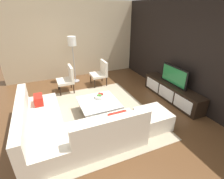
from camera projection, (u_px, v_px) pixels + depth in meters
ground_plane at (97, 117)px, 4.41m from camera, size 14.00×14.00×0.00m
feature_wall_back at (186, 53)px, 4.75m from camera, size 6.40×0.12×2.80m
side_wall_left at (74, 41)px, 6.51m from camera, size 0.12×5.20×2.80m
area_rug at (95, 115)px, 4.49m from camera, size 3.28×2.81×0.01m
media_console at (171, 92)px, 5.15m from camera, size 2.21×0.43×0.50m
television at (174, 76)px, 4.92m from camera, size 1.02×0.06×0.55m
sectional_couch at (65, 128)px, 3.56m from camera, size 2.34×2.38×0.82m
coffee_table at (99, 107)px, 4.44m from camera, size 0.98×0.97×0.38m
accent_chair_near at (68, 78)px, 5.55m from camera, size 0.57×0.51×0.87m
floor_lamp at (72, 45)px, 5.93m from camera, size 0.30×0.30×1.67m
ottoman at (153, 119)px, 3.99m from camera, size 0.70×0.70×0.40m
fruit_bowl at (100, 96)px, 4.53m from camera, size 0.28×0.28×0.13m
accent_chair_far at (101, 72)px, 6.07m from camera, size 0.56×0.53×0.87m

